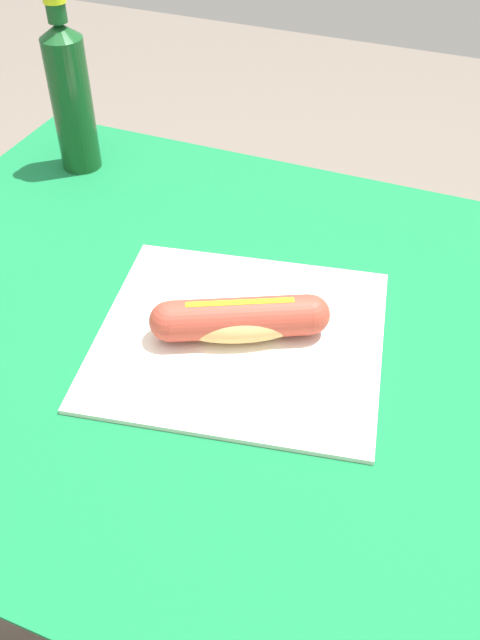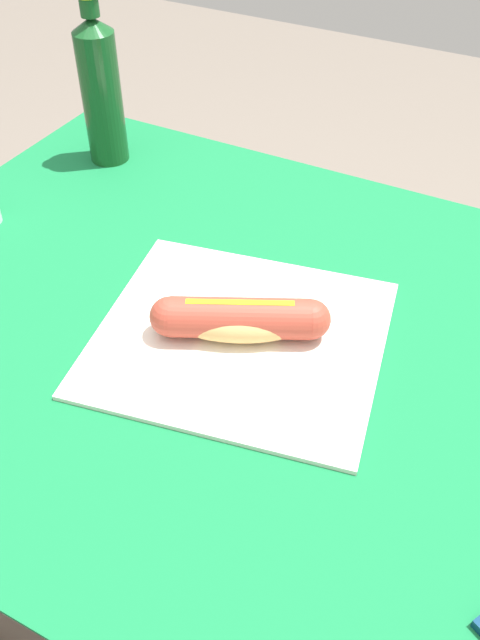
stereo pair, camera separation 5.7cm
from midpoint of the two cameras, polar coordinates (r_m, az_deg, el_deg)
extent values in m
plane|color=#6B6056|center=(1.45, 3.59, -24.75)|extent=(6.00, 6.00, 0.00)
cylinder|color=brown|center=(1.41, -7.92, -0.91)|extent=(0.07, 0.07, 0.74)
cube|color=brown|center=(0.80, 5.88, -3.21)|extent=(1.08, 0.71, 0.03)
cube|color=#146B38|center=(0.79, 5.96, -2.35)|extent=(1.14, 0.77, 0.00)
cube|color=silver|center=(0.79, 2.06, -1.51)|extent=(0.37, 0.35, 0.01)
ellipsoid|color=tan|center=(0.78, 2.10, -0.19)|extent=(0.16, 0.12, 0.04)
cylinder|color=#A83D2D|center=(0.77, 2.11, 0.10)|extent=(0.16, 0.11, 0.05)
sphere|color=#A83D2D|center=(0.78, -3.72, 0.21)|extent=(0.05, 0.05, 0.05)
sphere|color=#A83D2D|center=(0.78, 7.93, -0.01)|extent=(0.05, 0.05, 0.05)
cube|color=yellow|center=(0.76, 2.15, 1.28)|extent=(0.11, 0.06, 0.00)
cylinder|color=#14471E|center=(1.10, -9.77, 17.48)|extent=(0.06, 0.06, 0.20)
cone|color=#14471E|center=(1.06, -10.51, 22.83)|extent=(0.06, 0.06, 0.02)
cylinder|color=#14471E|center=(1.05, -10.68, 24.02)|extent=(0.03, 0.03, 0.03)
camera|label=1|loc=(0.03, -87.89, 1.93)|focal=38.84mm
camera|label=2|loc=(0.03, 92.11, -1.93)|focal=38.84mm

